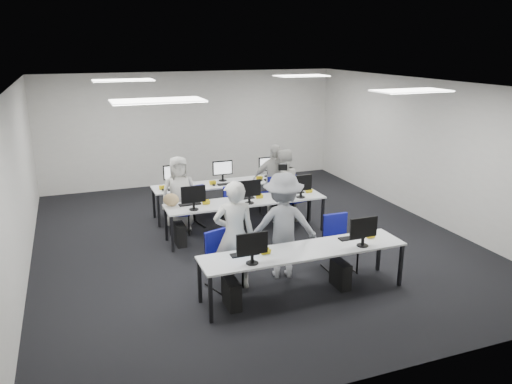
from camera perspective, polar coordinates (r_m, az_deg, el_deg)
name	(u,v)px	position (r m, az deg, el deg)	size (l,w,h in m)	color
room	(250,165)	(9.43, -0.74, 3.12)	(9.00, 9.02, 3.00)	black
ceiling_panels	(249,85)	(9.20, -0.78, 12.15)	(5.20, 4.60, 0.02)	white
desk_front	(304,253)	(7.59, 5.52, -6.93)	(3.20, 0.70, 0.73)	silver
desk_mid	(246,203)	(9.84, -1.12, -1.27)	(3.20, 0.70, 0.73)	silver
desk_back	(225,185)	(11.11, -3.54, 0.82)	(3.20, 0.70, 0.73)	silver
equipment_front	(293,275)	(7.64, 4.20, -9.41)	(2.51, 0.41, 1.19)	#0C51A7
equipment_mid	(238,220)	(9.87, -2.13, -3.20)	(2.91, 0.41, 1.19)	white
equipment_back	(233,198)	(11.27, -2.61, -0.64)	(2.91, 0.41, 1.19)	white
chair_0	(223,270)	(7.96, -3.74, -8.87)	(0.57, 0.60, 0.90)	#141189
chair_1	(339,253)	(8.60, 9.49, -6.94)	(0.47, 0.51, 0.94)	#141189
chair_2	(181,220)	(10.27, -8.57, -3.13)	(0.53, 0.55, 0.83)	#141189
chair_3	(237,214)	(10.47, -2.22, -2.58)	(0.47, 0.50, 0.83)	#141189
chair_4	(293,207)	(10.85, 4.26, -1.70)	(0.58, 0.61, 0.95)	#141189
chair_5	(191,213)	(10.52, -7.48, -2.41)	(0.55, 0.59, 0.94)	#141189
chair_6	(232,210)	(10.71, -2.74, -2.09)	(0.50, 0.53, 0.85)	#141189
chair_7	(273,203)	(11.07, 2.01, -1.25)	(0.49, 0.53, 0.97)	#141189
handbag	(171,200)	(9.59, -9.68, -0.89)	(0.31, 0.19, 0.25)	olive
student_0	(234,235)	(7.69, -2.50, -4.97)	(0.64, 0.42, 1.75)	beige
student_1	(283,186)	(10.55, 3.08, 0.64)	(0.78, 0.60, 1.60)	beige
student_2	(179,193)	(10.28, -8.75, -0.16)	(0.75, 0.49, 1.53)	beige
student_3	(274,181)	(10.85, 2.11, 1.22)	(0.96, 0.40, 1.64)	beige
photographer	(283,226)	(8.09, 3.11, -3.86)	(1.13, 0.65, 1.75)	gray
dslr_camera	(283,167)	(7.98, 3.05, 2.90)	(0.14, 0.18, 0.10)	black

